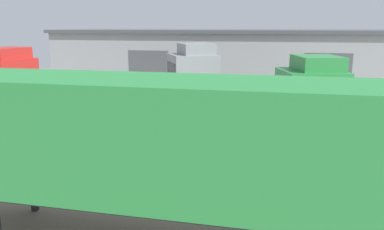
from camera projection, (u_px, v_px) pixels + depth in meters
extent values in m
plane|color=gray|center=(193.00, 170.00, 14.40)|extent=(60.00, 60.00, 0.00)
cube|color=#93999E|center=(239.00, 63.00, 31.10)|extent=(29.46, 8.35, 4.86)
cube|color=#474C51|center=(240.00, 31.00, 30.51)|extent=(29.96, 8.85, 0.25)
cube|color=#4C5156|center=(149.00, 74.00, 28.65)|extent=(3.20, 0.08, 3.60)
cube|color=#4C5156|center=(326.00, 79.00, 25.98)|extent=(3.20, 0.08, 3.60)
cube|color=red|center=(6.00, 90.00, 19.54)|extent=(2.73, 2.81, 3.22)
cube|color=red|center=(4.00, 54.00, 19.03)|extent=(1.96, 2.31, 0.60)
cube|color=#232326|center=(60.00, 123.00, 18.78)|extent=(4.44, 2.57, 0.24)
cylinder|color=#B2B2B7|center=(36.00, 130.00, 18.10)|extent=(1.17, 0.71, 0.56)
cylinder|color=black|center=(16.00, 114.00, 21.12)|extent=(1.12, 0.45, 1.09)
cylinder|color=black|center=(56.00, 132.00, 17.56)|extent=(1.12, 0.45, 1.09)
cylinder|color=black|center=(85.00, 121.00, 19.57)|extent=(1.12, 0.45, 1.09)
cylinder|color=black|center=(72.00, 134.00, 17.26)|extent=(1.12, 0.45, 1.09)
cylinder|color=black|center=(100.00, 123.00, 19.27)|extent=(1.12, 0.45, 1.09)
cube|color=#28843D|center=(146.00, 137.00, 9.07)|extent=(12.15, 2.53, 2.87)
cube|color=#232326|center=(148.00, 196.00, 9.44)|extent=(12.15, 1.78, 0.24)
cube|color=#232326|center=(34.00, 193.00, 11.16)|extent=(0.16, 0.16, 1.11)
cylinder|color=black|center=(318.00, 220.00, 9.77)|extent=(0.95, 0.30, 0.95)
cylinder|color=black|center=(358.00, 224.00, 9.56)|extent=(0.95, 0.30, 0.95)
cube|color=#28843D|center=(309.00, 108.00, 15.68)|extent=(2.94, 3.01, 3.17)
cube|color=#28843D|center=(317.00, 63.00, 15.25)|extent=(2.14, 2.45, 0.60)
cube|color=black|center=(282.00, 93.00, 15.49)|extent=(0.59, 2.06, 1.14)
cube|color=#232326|center=(377.00, 141.00, 16.12)|extent=(4.12, 2.85, 0.24)
cylinder|color=#B2B2B7|center=(375.00, 152.00, 15.17)|extent=(1.20, 0.81, 0.56)
cylinder|color=black|center=(301.00, 153.00, 14.96)|extent=(1.01, 0.53, 0.96)
cylinder|color=black|center=(285.00, 137.00, 17.10)|extent=(1.01, 0.53, 0.96)
cylinder|color=black|center=(374.00, 136.00, 17.23)|extent=(1.01, 0.53, 0.96)
cube|color=gray|center=(192.00, 85.00, 20.88)|extent=(3.28, 3.32, 3.38)
cube|color=gray|center=(196.00, 49.00, 20.47)|extent=(2.46, 2.64, 0.60)
cube|color=black|center=(172.00, 73.00, 20.43)|extent=(1.03, 1.90, 1.22)
cube|color=#232326|center=(247.00, 109.00, 22.10)|extent=(4.77, 3.77, 0.24)
cylinder|color=#B2B2B7|center=(244.00, 116.00, 21.05)|extent=(1.23, 1.00, 0.56)
cylinder|color=black|center=(187.00, 119.00, 20.09)|extent=(1.06, 0.74, 1.04)
cylinder|color=black|center=(178.00, 111.00, 22.16)|extent=(1.06, 0.74, 1.04)
cylinder|color=black|center=(268.00, 114.00, 21.29)|extent=(1.06, 0.74, 1.04)
cylinder|color=black|center=(252.00, 106.00, 23.35)|extent=(1.06, 0.74, 1.04)
cylinder|color=black|center=(282.00, 113.00, 21.52)|extent=(1.06, 0.74, 1.04)
cylinder|color=black|center=(265.00, 105.00, 23.58)|extent=(1.06, 0.74, 1.04)
cylinder|color=#33519E|center=(206.00, 140.00, 16.78)|extent=(0.58, 0.58, 0.88)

